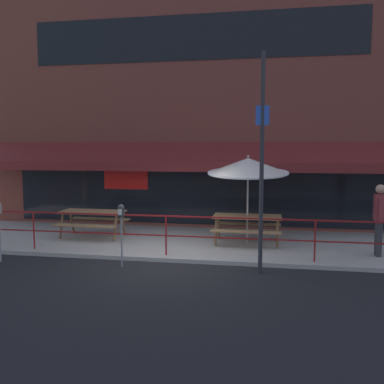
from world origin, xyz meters
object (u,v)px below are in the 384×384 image
(picnic_table_left, at_px, (93,216))
(pedestrian_walking, at_px, (379,216))
(street_sign_pole, at_px, (262,162))
(picnic_table_centre, at_px, (247,221))
(patio_umbrella_centre, at_px, (248,166))
(parking_meter_far, at_px, (121,217))

(picnic_table_left, xyz_separation_m, pedestrian_walking, (7.57, -0.77, 0.35))
(picnic_table_left, relative_size, street_sign_pole, 0.39)
(picnic_table_centre, xyz_separation_m, patio_umbrella_centre, (0.00, 0.07, 1.47))
(picnic_table_centre, xyz_separation_m, street_sign_pole, (0.40, -2.32, 1.67))
(picnic_table_centre, height_order, street_sign_pole, street_sign_pole)
(pedestrian_walking, bearing_deg, street_sign_pole, -149.77)
(parking_meter_far, bearing_deg, pedestrian_walking, 16.19)
(picnic_table_centre, height_order, parking_meter_far, parking_meter_far)
(parking_meter_far, height_order, street_sign_pole, street_sign_pole)
(picnic_table_centre, xyz_separation_m, parking_meter_far, (-2.67, -2.41, 0.44))
(picnic_table_left, bearing_deg, street_sign_pole, -26.28)
(patio_umbrella_centre, height_order, street_sign_pole, street_sign_pole)
(pedestrian_walking, height_order, parking_meter_far, pedestrian_walking)
(pedestrian_walking, relative_size, parking_meter_far, 1.20)
(pedestrian_walking, height_order, street_sign_pole, street_sign_pole)
(patio_umbrella_centre, bearing_deg, picnic_table_left, -179.75)
(picnic_table_left, xyz_separation_m, parking_meter_far, (1.75, -2.46, 0.44))
(patio_umbrella_centre, relative_size, parking_meter_far, 1.68)
(picnic_table_left, bearing_deg, patio_umbrella_centre, 0.25)
(picnic_table_left, relative_size, picnic_table_centre, 1.00)
(patio_umbrella_centre, xyz_separation_m, street_sign_pole, (0.40, -2.40, 0.20))
(picnic_table_centre, relative_size, pedestrian_walking, 1.05)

